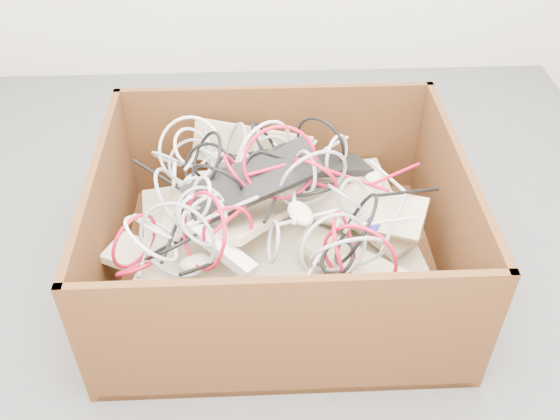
{
  "coord_description": "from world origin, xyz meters",
  "views": [
    {
      "loc": [
        -0.1,
        -1.6,
        1.68
      ],
      "look_at": [
        -0.03,
        -0.02,
        0.3
      ],
      "focal_mm": 40.02,
      "sensor_mm": 36.0,
      "label": 1
    }
  ],
  "objects_px": {
    "power_strip_left": "(223,194)",
    "cardboard_box": "(275,250)",
    "power_strip_right": "(221,248)",
    "vga_plug": "(371,226)"
  },
  "relations": [
    {
      "from": "cardboard_box",
      "to": "power_strip_right",
      "type": "bearing_deg",
      "value": -129.32
    },
    {
      "from": "power_strip_left",
      "to": "power_strip_right",
      "type": "bearing_deg",
      "value": -147.8
    },
    {
      "from": "cardboard_box",
      "to": "vga_plug",
      "type": "xyz_separation_m",
      "value": [
        0.3,
        -0.13,
        0.22
      ]
    },
    {
      "from": "power_strip_left",
      "to": "cardboard_box",
      "type": "bearing_deg",
      "value": -69.11
    },
    {
      "from": "power_strip_right",
      "to": "vga_plug",
      "type": "xyz_separation_m",
      "value": [
        0.47,
        0.08,
        -0.01
      ]
    },
    {
      "from": "cardboard_box",
      "to": "vga_plug",
      "type": "bearing_deg",
      "value": -23.16
    },
    {
      "from": "vga_plug",
      "to": "power_strip_left",
      "type": "bearing_deg",
      "value": -166.29
    },
    {
      "from": "power_strip_left",
      "to": "power_strip_right",
      "type": "height_order",
      "value": "power_strip_left"
    },
    {
      "from": "power_strip_left",
      "to": "vga_plug",
      "type": "xyz_separation_m",
      "value": [
        0.47,
        -0.16,
        -0.01
      ]
    },
    {
      "from": "power_strip_right",
      "to": "vga_plug",
      "type": "relative_size",
      "value": 5.7
    }
  ]
}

